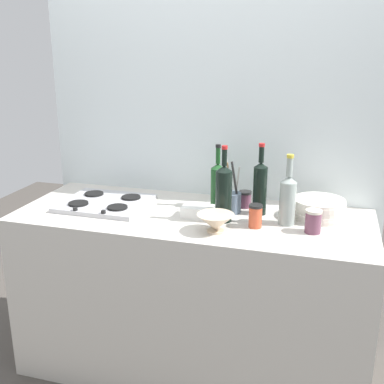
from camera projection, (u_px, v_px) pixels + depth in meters
name	position (u px, v px, depth m)	size (l,w,h in m)	color
ground_plane	(192.00, 364.00, 2.70)	(6.00, 6.00, 0.00)	#47423D
counter_block	(192.00, 293.00, 2.57)	(1.80, 0.70, 0.90)	beige
backsplash_panel	(211.00, 131.00, 2.67)	(1.90, 0.06, 2.52)	silver
stovetop_hob	(105.00, 203.00, 2.56)	(0.45, 0.39, 0.04)	#B2B2B7
plate_stack	(319.00, 209.00, 2.37)	(0.26, 0.26, 0.10)	silver
wine_bottle_leftmost	(218.00, 184.00, 2.51)	(0.07, 0.07, 0.34)	#19471E
wine_bottle_mid_left	(224.00, 192.00, 2.30)	(0.08, 0.08, 0.38)	black
wine_bottle_mid_right	(288.00, 198.00, 2.27)	(0.08, 0.08, 0.34)	gray
wine_bottle_rightmost	(260.00, 187.00, 2.40)	(0.07, 0.07, 0.36)	black
mixing_bowl	(216.00, 222.00, 2.19)	(0.17, 0.17, 0.09)	beige
butter_dish	(198.00, 212.00, 2.39)	(0.15, 0.11, 0.06)	white
utensil_crock	(232.00, 201.00, 2.45)	(0.09, 0.09, 0.28)	slate
condiment_jar_front	(255.00, 216.00, 2.25)	(0.07, 0.07, 0.11)	#C64C2D
condiment_jar_rear	(313.00, 221.00, 2.19)	(0.08, 0.08, 0.11)	#66384C
condiment_jar_spare	(245.00, 199.00, 2.53)	(0.07, 0.07, 0.09)	#66384C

